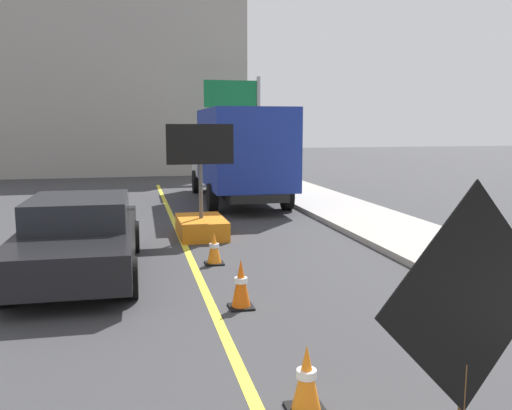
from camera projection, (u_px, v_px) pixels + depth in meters
The scene contains 10 objects.
lane_center_stripe at pixel (226, 338), 6.85m from camera, with size 0.14×36.00×0.01m, color yellow.
roadwork_sign at pixel (468, 305), 3.67m from camera, with size 1.59×0.43×2.33m.
arrow_board_trailer at pixel (201, 217), 13.04m from camera, with size 1.60×1.81×2.70m.
box_truck at pixel (238, 152), 18.69m from camera, with size 2.75×7.68×3.19m.
pickup_car at pixel (79, 236), 9.72m from camera, with size 2.16×4.83×1.38m.
highway_guide_sign at pixel (243, 109), 26.34m from camera, with size 2.79×0.18×5.00m.
far_building_block at pixel (90, 84), 31.28m from camera, with size 16.61×9.49×10.04m, color gray.
traffic_cone_near_sign at pixel (306, 379), 5.06m from camera, with size 0.36×0.36×0.66m.
traffic_cone_mid_lane at pixel (241, 284), 7.94m from camera, with size 0.36×0.36×0.74m.
traffic_cone_far_lane at pixel (214, 248), 10.46m from camera, with size 0.36×0.36×0.64m.
Camera 1 is at (-1.09, -0.45, 2.69)m, focal length 37.89 mm.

